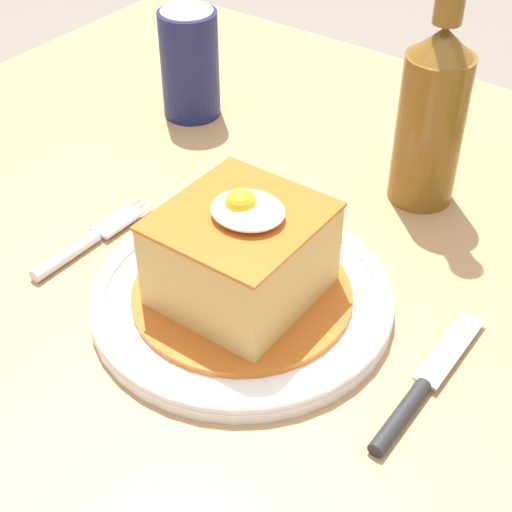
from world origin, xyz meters
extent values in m
cube|color=#A87F56|center=(0.00, 0.00, 0.72)|extent=(1.14, 0.85, 0.04)
cylinder|color=#A87F56|center=(-0.49, 0.35, 0.35)|extent=(0.07, 0.07, 0.70)
cylinder|color=white|center=(-0.03, -0.08, 0.74)|extent=(0.25, 0.25, 0.01)
torus|color=white|center=(-0.03, -0.08, 0.75)|extent=(0.25, 0.25, 0.01)
cylinder|color=#B75B1E|center=(-0.03, -0.08, 0.75)|extent=(0.18, 0.18, 0.01)
cube|color=tan|center=(-0.03, -0.08, 0.79)|extent=(0.11, 0.12, 0.08)
cube|color=#B75B1E|center=(-0.03, -0.08, 0.83)|extent=(0.12, 0.12, 0.00)
ellipsoid|color=white|center=(-0.03, -0.08, 0.84)|extent=(0.06, 0.05, 0.01)
sphere|color=yellow|center=(-0.03, -0.08, 0.84)|extent=(0.02, 0.02, 0.02)
cylinder|color=silver|center=(-0.20, -0.13, 0.75)|extent=(0.01, 0.08, 0.01)
cube|color=silver|center=(-0.20, -0.06, 0.75)|extent=(0.02, 0.05, 0.00)
cylinder|color=silver|center=(-0.19, -0.04, 0.75)|extent=(0.00, 0.03, 0.00)
cylinder|color=silver|center=(-0.20, -0.04, 0.75)|extent=(0.00, 0.03, 0.00)
cylinder|color=silver|center=(-0.20, -0.04, 0.75)|extent=(0.00, 0.03, 0.00)
cylinder|color=#262628|center=(0.13, -0.11, 0.75)|extent=(0.01, 0.08, 0.01)
cube|color=silver|center=(0.13, -0.03, 0.75)|extent=(0.02, 0.09, 0.00)
cylinder|color=#191E51|center=(-0.28, 0.15, 0.80)|extent=(0.07, 0.07, 0.12)
cylinder|color=silver|center=(-0.28, 0.15, 0.86)|extent=(0.06, 0.06, 0.00)
cylinder|color=brown|center=(0.01, 0.15, 0.81)|extent=(0.06, 0.06, 0.15)
cone|color=brown|center=(0.01, 0.15, 0.90)|extent=(0.06, 0.06, 0.03)
camera|label=1|loc=(0.26, -0.46, 1.18)|focal=54.05mm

